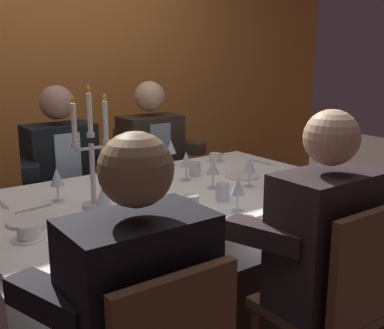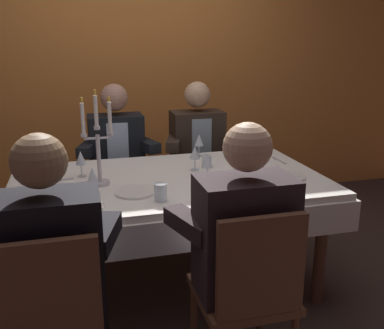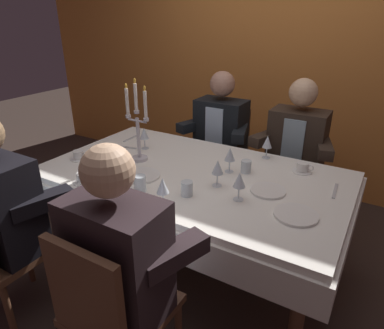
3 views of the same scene
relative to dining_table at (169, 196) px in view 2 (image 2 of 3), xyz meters
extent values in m
plane|color=#392C25|center=(0.00, 0.00, -0.62)|extent=(12.00, 12.00, 0.00)
cube|color=orange|center=(0.00, 1.66, 0.73)|extent=(6.00, 0.12, 2.70)
cube|color=white|center=(0.00, 0.00, 0.10)|extent=(1.90, 1.10, 0.04)
cube|color=white|center=(0.00, 0.00, -0.01)|extent=(1.94, 1.14, 0.18)
cylinder|color=brown|center=(-0.83, -0.43, -0.27)|extent=(0.07, 0.07, 0.70)
cylinder|color=brown|center=(0.83, -0.43, -0.27)|extent=(0.07, 0.07, 0.70)
cylinder|color=brown|center=(-0.83, 0.43, -0.27)|extent=(0.07, 0.07, 0.70)
cylinder|color=brown|center=(0.83, 0.43, -0.27)|extent=(0.07, 0.07, 0.70)
cylinder|color=silver|center=(-0.42, -0.02, 0.13)|extent=(0.11, 0.11, 0.02)
cylinder|color=silver|center=(-0.42, -0.02, 0.28)|extent=(0.02, 0.02, 0.28)
cylinder|color=silver|center=(-0.42, -0.02, 0.46)|extent=(0.04, 0.04, 0.02)
cylinder|color=white|center=(-0.42, -0.02, 0.56)|extent=(0.02, 0.02, 0.17)
ellipsoid|color=yellow|center=(-0.42, -0.02, 0.66)|extent=(0.02, 0.02, 0.03)
cylinder|color=silver|center=(-0.38, -0.02, 0.40)|extent=(0.07, 0.01, 0.01)
cylinder|color=silver|center=(-0.34, -0.02, 0.42)|extent=(0.04, 0.04, 0.02)
cylinder|color=white|center=(-0.34, -0.02, 0.52)|extent=(0.02, 0.02, 0.17)
ellipsoid|color=yellow|center=(-0.34, -0.02, 0.62)|extent=(0.02, 0.02, 0.03)
cylinder|color=silver|center=(-0.46, -0.02, 0.40)|extent=(0.07, 0.01, 0.01)
cylinder|color=silver|center=(-0.49, -0.02, 0.42)|extent=(0.04, 0.04, 0.02)
cylinder|color=white|center=(-0.49, -0.02, 0.52)|extent=(0.02, 0.02, 0.17)
ellipsoid|color=yellow|center=(-0.49, -0.02, 0.62)|extent=(0.02, 0.02, 0.03)
cylinder|color=white|center=(-0.71, -0.04, 0.13)|extent=(0.22, 0.22, 0.01)
cylinder|color=white|center=(-0.24, -0.22, 0.13)|extent=(0.23, 0.23, 0.01)
cylinder|color=white|center=(0.50, -0.01, 0.13)|extent=(0.20, 0.20, 0.01)
cylinder|color=white|center=(0.71, -0.19, 0.13)|extent=(0.22, 0.22, 0.01)
cylinder|color=silver|center=(0.22, -0.09, 0.12)|extent=(0.06, 0.06, 0.00)
cylinder|color=silver|center=(0.22, -0.09, 0.16)|extent=(0.01, 0.01, 0.07)
cone|color=silver|center=(0.22, -0.09, 0.24)|extent=(0.07, 0.07, 0.08)
cylinder|color=silver|center=(0.32, 0.46, 0.12)|extent=(0.06, 0.06, 0.00)
cylinder|color=silver|center=(0.32, 0.46, 0.16)|extent=(0.01, 0.01, 0.07)
cone|color=silver|center=(0.32, 0.46, 0.24)|extent=(0.07, 0.07, 0.08)
cylinder|color=silver|center=(-0.47, -0.22, 0.12)|extent=(0.06, 0.06, 0.00)
cylinder|color=silver|center=(-0.47, -0.22, 0.16)|extent=(0.01, 0.01, 0.07)
cone|color=silver|center=(-0.47, -0.22, 0.24)|extent=(0.07, 0.07, 0.08)
cylinder|color=silver|center=(-0.52, 0.17, 0.12)|extent=(0.06, 0.06, 0.00)
cylinder|color=silver|center=(-0.52, 0.17, 0.16)|extent=(0.01, 0.01, 0.07)
cone|color=silver|center=(-0.52, 0.17, 0.24)|extent=(0.07, 0.07, 0.08)
cylinder|color=silver|center=(0.20, 0.12, 0.12)|extent=(0.06, 0.06, 0.00)
cylinder|color=silver|center=(0.20, 0.12, 0.16)|extent=(0.01, 0.01, 0.07)
cone|color=silver|center=(0.20, 0.12, 0.24)|extent=(0.07, 0.07, 0.08)
cylinder|color=#E0D172|center=(0.20, 0.12, 0.22)|extent=(0.04, 0.04, 0.03)
cylinder|color=silver|center=(0.08, -0.45, 0.12)|extent=(0.06, 0.06, 0.00)
cylinder|color=silver|center=(0.08, -0.45, 0.16)|extent=(0.01, 0.01, 0.07)
cone|color=silver|center=(0.08, -0.45, 0.24)|extent=(0.07, 0.07, 0.08)
cylinder|color=maroon|center=(0.08, -0.45, 0.22)|extent=(0.04, 0.04, 0.03)
cylinder|color=silver|center=(0.39, -0.18, 0.12)|extent=(0.06, 0.06, 0.00)
cylinder|color=silver|center=(0.39, -0.18, 0.16)|extent=(0.01, 0.01, 0.07)
cone|color=silver|center=(0.39, -0.18, 0.24)|extent=(0.07, 0.07, 0.08)
cylinder|color=#E0D172|center=(0.39, -0.18, 0.22)|extent=(0.04, 0.04, 0.03)
cylinder|color=silver|center=(0.13, -0.28, 0.16)|extent=(0.07, 0.07, 0.09)
cylinder|color=silver|center=(-0.13, -0.38, 0.17)|extent=(0.07, 0.07, 0.10)
cylinder|color=silver|center=(0.29, 0.17, 0.16)|extent=(0.06, 0.06, 0.08)
cylinder|color=white|center=(-0.49, -0.46, 0.12)|extent=(0.12, 0.12, 0.01)
cylinder|color=white|center=(-0.49, -0.46, 0.15)|extent=(0.08, 0.08, 0.05)
torus|color=white|center=(-0.44, -0.46, 0.15)|extent=(0.04, 0.01, 0.04)
cylinder|color=white|center=(0.60, 0.36, 0.12)|extent=(0.12, 0.12, 0.01)
cylinder|color=white|center=(0.60, 0.36, 0.15)|extent=(0.08, 0.08, 0.05)
torus|color=white|center=(0.65, 0.36, 0.15)|extent=(0.04, 0.01, 0.04)
cylinder|color=white|center=(-0.79, -0.22, 0.12)|extent=(0.12, 0.12, 0.01)
cylinder|color=white|center=(-0.79, -0.22, 0.15)|extent=(0.08, 0.08, 0.05)
torus|color=white|center=(-0.74, -0.22, 0.15)|extent=(0.04, 0.01, 0.04)
cube|color=#B7B7BC|center=(-0.75, 0.28, 0.12)|extent=(0.02, 0.17, 0.01)
cube|color=#B7B7BC|center=(0.83, 0.19, 0.12)|extent=(0.03, 0.19, 0.01)
cube|color=#B7B7BC|center=(-0.65, 0.12, 0.12)|extent=(0.17, 0.05, 0.01)
cube|color=brown|center=(-0.67, -0.88, -0.18)|extent=(0.42, 0.42, 0.04)
cube|color=brown|center=(-0.67, -1.07, 0.06)|extent=(0.38, 0.04, 0.44)
cube|color=black|center=(-0.67, -0.88, 0.11)|extent=(0.42, 0.26, 0.54)
cube|color=#AEC8EC|center=(-0.67, -0.75, 0.14)|extent=(0.16, 0.01, 0.40)
sphere|color=#92704D|center=(-0.67, -0.88, 0.51)|extent=(0.21, 0.21, 0.21)
cube|color=black|center=(-0.45, -0.78, 0.15)|extent=(0.19, 0.34, 0.08)
cylinder|color=brown|center=(-0.41, 0.70, -0.41)|extent=(0.04, 0.04, 0.42)
cylinder|color=brown|center=(-0.05, 0.70, -0.41)|extent=(0.04, 0.04, 0.42)
cylinder|color=brown|center=(-0.41, 1.06, -0.41)|extent=(0.04, 0.04, 0.42)
cylinder|color=brown|center=(-0.05, 1.06, -0.41)|extent=(0.04, 0.04, 0.42)
cube|color=brown|center=(-0.23, 0.88, -0.18)|extent=(0.42, 0.42, 0.04)
cube|color=brown|center=(-0.23, 1.07, 0.06)|extent=(0.38, 0.04, 0.44)
cube|color=black|center=(-0.23, 0.88, 0.11)|extent=(0.42, 0.26, 0.54)
cube|color=#AFC8E3|center=(-0.23, 0.75, 0.14)|extent=(0.16, 0.01, 0.40)
sphere|color=tan|center=(-0.23, 0.88, 0.51)|extent=(0.21, 0.21, 0.21)
cube|color=black|center=(-0.45, 0.78, 0.15)|extent=(0.19, 0.34, 0.08)
cube|color=black|center=(-0.01, 0.78, 0.15)|extent=(0.19, 0.34, 0.08)
cylinder|color=brown|center=(0.33, -0.70, -0.41)|extent=(0.04, 0.04, 0.42)
cylinder|color=brown|center=(-0.03, -0.70, -0.41)|extent=(0.04, 0.04, 0.42)
cube|color=brown|center=(0.15, -0.88, -0.18)|extent=(0.42, 0.42, 0.04)
cube|color=brown|center=(0.15, -1.07, 0.06)|extent=(0.38, 0.04, 0.44)
cube|color=#2C1F23|center=(0.15, -0.88, 0.11)|extent=(0.42, 0.26, 0.54)
cube|color=silver|center=(0.15, -0.75, 0.14)|extent=(0.16, 0.01, 0.40)
sphere|color=#DAAC85|center=(0.15, -0.88, 0.51)|extent=(0.21, 0.21, 0.21)
cube|color=#2C1F23|center=(0.37, -0.78, 0.15)|extent=(0.19, 0.34, 0.08)
cube|color=#2C1F23|center=(-0.07, -0.78, 0.15)|extent=(0.19, 0.34, 0.08)
cylinder|color=brown|center=(0.25, 0.70, -0.41)|extent=(0.04, 0.04, 0.42)
cylinder|color=brown|center=(0.61, 0.70, -0.41)|extent=(0.04, 0.04, 0.42)
cylinder|color=brown|center=(0.25, 1.06, -0.41)|extent=(0.04, 0.04, 0.42)
cylinder|color=brown|center=(0.61, 1.06, -0.41)|extent=(0.04, 0.04, 0.42)
cube|color=brown|center=(0.43, 0.88, -0.18)|extent=(0.42, 0.42, 0.04)
cube|color=brown|center=(0.43, 1.07, 0.06)|extent=(0.38, 0.04, 0.44)
cube|color=#31261D|center=(0.43, 0.88, 0.11)|extent=(0.42, 0.26, 0.54)
cube|color=#8A9FAC|center=(0.43, 0.75, 0.14)|extent=(0.16, 0.01, 0.40)
sphere|color=#DBAC84|center=(0.43, 0.88, 0.51)|extent=(0.21, 0.21, 0.21)
cube|color=#31261D|center=(0.21, 0.78, 0.15)|extent=(0.19, 0.34, 0.08)
cube|color=#31261D|center=(0.65, 0.78, 0.15)|extent=(0.19, 0.34, 0.08)
camera|label=1|loc=(-1.29, -1.98, 0.83)|focal=44.70mm
camera|label=2|loc=(-0.53, -2.53, 0.95)|focal=41.07mm
camera|label=3|loc=(1.01, -1.71, 1.05)|focal=32.03mm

